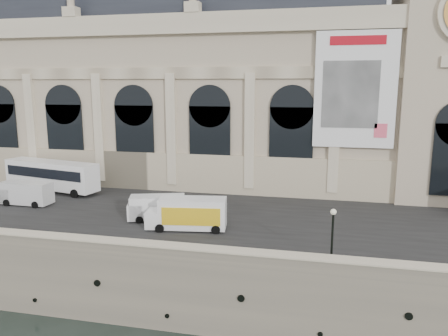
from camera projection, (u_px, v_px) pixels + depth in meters
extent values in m
plane|color=black|center=(78.00, 320.00, 36.93)|extent=(260.00, 260.00, 0.00)
cube|color=gray|center=(194.00, 190.00, 69.92)|extent=(160.00, 70.00, 6.00)
cube|color=#2D2D2D|center=(142.00, 207.00, 49.21)|extent=(160.00, 24.00, 0.06)
cube|color=gray|center=(77.00, 244.00, 36.27)|extent=(160.00, 1.20, 1.10)
cube|color=beige|center=(77.00, 237.00, 36.16)|extent=(160.00, 1.40, 0.12)
cube|color=tan|center=(147.00, 102.00, 64.72)|extent=(68.00, 18.00, 22.00)
cube|color=beige|center=(122.00, 170.00, 57.55)|extent=(68.60, 0.40, 5.00)
cube|color=beige|center=(115.00, 25.00, 53.96)|extent=(69.00, 0.80, 2.40)
cube|color=beige|center=(118.00, 73.00, 55.19)|extent=(68.00, 0.30, 1.40)
cube|color=#262A33|center=(143.00, 3.00, 62.08)|extent=(64.00, 15.00, 6.00)
cube|color=black|center=(1.00, 137.00, 60.61)|extent=(5.20, 0.25, 9.00)
cube|color=beige|center=(31.00, 127.00, 59.19)|extent=(1.20, 0.50, 14.00)
cube|color=black|center=(65.00, 138.00, 58.48)|extent=(5.20, 0.25, 9.00)
cylinder|color=black|center=(63.00, 105.00, 57.63)|extent=(5.20, 0.25, 5.20)
cube|color=beige|center=(99.00, 128.00, 57.06)|extent=(1.20, 0.50, 14.00)
cube|color=black|center=(135.00, 141.00, 56.34)|extent=(5.20, 0.25, 9.00)
cylinder|color=black|center=(134.00, 105.00, 55.49)|extent=(5.20, 0.25, 5.20)
cube|color=beige|center=(171.00, 130.00, 54.93)|extent=(1.20, 0.50, 14.00)
cube|color=black|center=(210.00, 143.00, 54.21)|extent=(5.20, 0.25, 9.00)
cylinder|color=black|center=(210.00, 106.00, 53.36)|extent=(5.20, 0.25, 5.20)
cube|color=beige|center=(250.00, 132.00, 52.79)|extent=(1.20, 0.50, 14.00)
cube|color=black|center=(291.00, 145.00, 52.08)|extent=(5.20, 0.25, 9.00)
cylinder|color=black|center=(292.00, 107.00, 51.23)|extent=(5.20, 0.25, 5.20)
cube|color=beige|center=(335.00, 134.00, 50.66)|extent=(1.20, 0.50, 14.00)
cube|color=white|center=(355.00, 90.00, 49.10)|extent=(9.00, 0.35, 13.00)
cube|color=#AD0B18|center=(358.00, 40.00, 47.89)|extent=(6.00, 0.06, 1.00)
cube|color=gray|center=(350.00, 95.00, 49.11)|extent=(6.20, 0.06, 7.50)
cube|color=#EC536E|center=(381.00, 131.00, 49.12)|extent=(1.40, 0.06, 1.60)
cube|color=tan|center=(447.00, 73.00, 52.56)|extent=(12.00, 14.00, 30.00)
cube|color=white|center=(52.00, 175.00, 55.98)|extent=(13.67, 5.55, 3.46)
cube|color=black|center=(14.00, 168.00, 58.68)|extent=(0.62, 2.52, 1.34)
cube|color=black|center=(43.00, 173.00, 54.62)|extent=(12.01, 2.67, 1.23)
cube|color=black|center=(60.00, 169.00, 57.18)|extent=(12.01, 2.67, 1.23)
cylinder|color=black|center=(16.00, 186.00, 57.12)|extent=(1.16, 0.56, 1.12)
cylinder|color=black|center=(33.00, 182.00, 59.60)|extent=(1.16, 0.56, 1.12)
cylinder|color=black|center=(75.00, 194.00, 52.99)|extent=(1.16, 0.56, 1.12)
cylinder|color=black|center=(90.00, 189.00, 55.48)|extent=(1.16, 0.56, 1.12)
cube|color=white|center=(158.00, 207.00, 44.33)|extent=(5.86, 3.68, 2.33)
cube|color=white|center=(136.00, 211.00, 44.21)|extent=(2.10, 2.49, 1.62)
cube|color=black|center=(130.00, 206.00, 44.06)|extent=(0.61, 1.76, 0.81)
cylinder|color=black|center=(139.00, 220.00, 43.33)|extent=(0.81, 0.47, 0.77)
cylinder|color=black|center=(142.00, 214.00, 45.41)|extent=(0.81, 0.47, 0.77)
cylinder|color=black|center=(175.00, 219.00, 43.63)|extent=(0.81, 0.47, 0.77)
cylinder|color=black|center=(175.00, 213.00, 45.71)|extent=(0.81, 0.47, 0.77)
cube|color=silver|center=(26.00, 193.00, 49.95)|extent=(5.76, 2.28, 2.45)
cube|color=silver|center=(9.00, 195.00, 50.53)|extent=(1.63, 2.25, 1.70)
cube|color=black|center=(5.00, 189.00, 50.55)|extent=(0.08, 1.92, 0.85)
cylinder|color=black|center=(7.00, 203.00, 49.48)|extent=(0.81, 0.27, 0.81)
cylinder|color=black|center=(20.00, 198.00, 51.62)|extent=(0.81, 0.27, 0.81)
cylinder|color=black|center=(35.00, 205.00, 48.67)|extent=(0.81, 0.27, 0.81)
cylinder|color=black|center=(47.00, 200.00, 50.81)|extent=(0.81, 0.27, 0.81)
cube|color=white|center=(193.00, 213.00, 41.40)|extent=(6.58, 3.27, 2.84)
cube|color=gold|center=(191.00, 217.00, 40.18)|extent=(5.42, 0.82, 1.68)
cube|color=#AD0B18|center=(191.00, 217.00, 40.18)|extent=(3.13, 0.48, 0.63)
cube|color=white|center=(156.00, 218.00, 41.79)|extent=(1.99, 2.52, 1.58)
cylinder|color=black|center=(160.00, 228.00, 40.67)|extent=(0.87, 0.41, 0.84)
cylinder|color=black|center=(165.00, 221.00, 43.04)|extent=(0.87, 0.41, 0.84)
cylinder|color=black|center=(216.00, 230.00, 40.26)|extent=(0.87, 0.41, 0.84)
cylinder|color=black|center=(218.00, 222.00, 42.63)|extent=(0.87, 0.41, 0.84)
cylinder|color=black|center=(331.00, 263.00, 33.40)|extent=(0.46, 0.46, 0.41)
cylinder|color=black|center=(332.00, 239.00, 33.05)|extent=(0.17, 0.17, 4.15)
sphere|color=beige|center=(333.00, 212.00, 32.64)|extent=(0.46, 0.46, 0.46)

